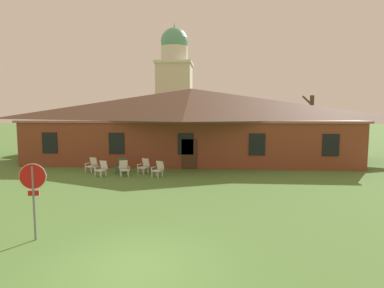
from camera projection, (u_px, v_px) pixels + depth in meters
The scene contains 11 objects.
ground_plane at pixel (133, 268), 8.17m from camera, with size 200.00×200.00×0.00m, color #517A38.
brick_building at pixel (191, 123), 27.01m from camera, with size 25.51×10.40×5.93m.
dome_tower at pixel (175, 87), 45.90m from camera, with size 5.18×5.18×16.71m.
stop_sign at pixel (33, 186), 9.80m from camera, with size 0.79×0.19×2.42m.
lawn_chair_by_porch at pixel (92, 164), 21.18m from camera, with size 0.75×0.80×0.96m.
lawn_chair_near_door at pixel (102, 168), 19.77m from camera, with size 0.77×0.82×0.96m.
lawn_chair_left_end at pixel (121, 166), 20.77m from camera, with size 0.68×0.71×0.96m.
lawn_chair_middle at pixel (124, 168), 19.88m from camera, with size 0.80×0.84×0.96m.
lawn_chair_right_end at pixel (144, 166), 20.72m from camera, with size 0.80×0.84×0.96m.
lawn_chair_far_side at pixel (158, 169), 19.64m from camera, with size 0.81×0.85×0.96m.
bare_tree_beside_building at pixel (311, 124), 28.00m from camera, with size 1.97×1.99×5.41m.
Camera 1 is at (2.10, -7.67, 3.99)m, focal length 29.84 mm.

